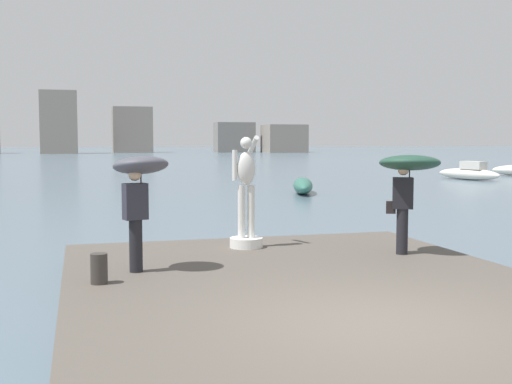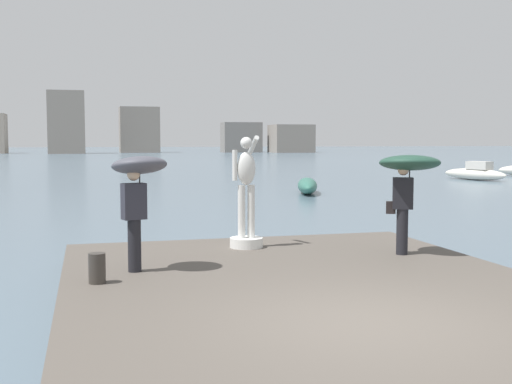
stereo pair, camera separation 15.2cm
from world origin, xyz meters
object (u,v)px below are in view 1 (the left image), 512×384
at_px(statue_white_figure, 246,204).
at_px(boat_mid, 469,173).
at_px(onlooker_left, 139,181).
at_px(onlooker_right, 408,172).
at_px(mooring_bollard, 99,269).
at_px(boat_far, 303,186).

relative_size(statue_white_figure, boat_mid, 0.46).
xyz_separation_m(onlooker_left, onlooker_right, (5.10, 0.26, 0.06)).
bearing_deg(onlooker_right, boat_mid, 53.97).
distance_m(statue_white_figure, mooring_bollard, 4.04).
xyz_separation_m(onlooker_right, boat_far, (4.46, 18.37, -1.60)).
relative_size(onlooker_left, boat_mid, 0.40).
height_order(statue_white_figure, boat_mid, statue_white_figure).
height_order(mooring_bollard, boat_mid, boat_mid).
bearing_deg(onlooker_left, boat_mid, 47.42).
bearing_deg(onlooker_right, statue_white_figure, 150.51).
bearing_deg(onlooker_left, boat_far, 62.82).
distance_m(onlooker_right, boat_far, 18.98).
bearing_deg(mooring_bollard, onlooker_left, 48.57).
bearing_deg(statue_white_figure, mooring_bollard, -138.95).
xyz_separation_m(onlooker_right, mooring_bollard, (-5.80, -1.04, -1.34)).
relative_size(statue_white_figure, onlooker_right, 1.17).
height_order(onlooker_left, onlooker_right, onlooker_left).
xyz_separation_m(onlooker_right, boat_mid, (18.47, 25.40, -1.51)).
relative_size(mooring_bollard, boat_far, 0.11).
bearing_deg(boat_mid, boat_far, -153.38).
bearing_deg(onlooker_right, mooring_bollard, -169.79).
distance_m(onlooker_right, boat_mid, 31.44).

